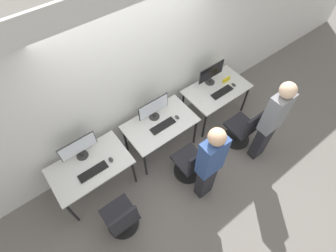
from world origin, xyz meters
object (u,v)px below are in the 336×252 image
object	(u,v)px
monitor_left	(78,148)
keyboard_right	(222,92)
office_chair_center	(191,163)
office_chair_left	(122,219)
mouse_left	(111,160)
keyboard_left	(93,172)
office_chair_right	(242,130)
person_center	(210,164)
monitor_center	(154,108)
mouse_center	(177,117)
monitor_right	(211,73)
mouse_right	(234,85)
keyboard_center	(163,126)
person_right	(272,121)

from	to	relation	value
monitor_left	keyboard_right	size ratio (longest dim) A/B	1.28
office_chair_center	keyboard_right	bearing A→B (deg)	27.09
monitor_left	keyboard_right	distance (m)	2.58
office_chair_left	mouse_left	bearing A→B (deg)	67.01
monitor_left	office_chair_left	bearing A→B (deg)	-90.24
office_chair_center	keyboard_left	bearing A→B (deg)	155.09
office_chair_left	office_chair_right	distance (m)	2.49
office_chair_center	person_center	distance (m)	0.69
monitor_center	mouse_center	size ratio (longest dim) A/B	6.17
office_chair_left	monitor_right	size ratio (longest dim) A/B	1.60
mouse_left	person_center	size ratio (longest dim) A/B	0.05
monitor_left	mouse_right	world-z (taller)	monitor_left
mouse_left	office_chair_right	size ratio (longest dim) A/B	0.10
monitor_left	keyboard_center	bearing A→B (deg)	-12.84
person_center	keyboard_center	bearing A→B (deg)	91.64
person_center	monitor_right	size ratio (longest dim) A/B	3.09
keyboard_left	mouse_right	xyz separation A→B (m)	(2.84, -0.00, 0.01)
office_chair_center	person_right	xyz separation A→B (m)	(1.20, -0.41, 0.60)
keyboard_left	monitor_center	world-z (taller)	monitor_center
keyboard_left	mouse_center	distance (m)	1.56
keyboard_left	keyboard_right	distance (m)	2.55
office_chair_left	monitor_center	bearing A→B (deg)	37.53
mouse_left	office_chair_left	xyz separation A→B (m)	(-0.30, -0.71, -0.36)
keyboard_right	monitor_left	bearing A→B (deg)	172.49
monitor_left	person_center	xyz separation A→B (m)	(1.30, -1.32, 0.01)
keyboard_center	person_right	bearing A→B (deg)	-40.40
keyboard_left	person_center	xyz separation A→B (m)	(1.30, -0.99, 0.22)
keyboard_left	office_chair_right	size ratio (longest dim) A/B	0.49
monitor_center	person_right	distance (m)	1.82
monitor_right	office_chair_right	size ratio (longest dim) A/B	0.63
mouse_center	person_right	distance (m)	1.46
person_right	keyboard_left	bearing A→B (deg)	157.94
mouse_left	monitor_center	bearing A→B (deg)	15.63
keyboard_left	monitor_right	size ratio (longest dim) A/B	0.78
monitor_left	mouse_right	distance (m)	2.86
monitor_right	mouse_right	xyz separation A→B (m)	(0.29, -0.32, -0.21)
keyboard_center	keyboard_left	bearing A→B (deg)	-177.98
keyboard_right	person_center	bearing A→B (deg)	-141.60
office_chair_left	keyboard_right	distance (m)	2.67
office_chair_center	mouse_right	distance (m)	1.66
keyboard_center	monitor_right	size ratio (longest dim) A/B	0.78
office_chair_left	keyboard_right	xyz separation A→B (m)	(2.55, 0.70, 0.36)
monitor_center	mouse_left	bearing A→B (deg)	-164.37
keyboard_left	mouse_left	size ratio (longest dim) A/B	4.82
monitor_left	mouse_center	bearing A→B (deg)	-10.80
keyboard_center	keyboard_right	size ratio (longest dim) A/B	1.00
monitor_left	mouse_right	size ratio (longest dim) A/B	6.17
monitor_left	office_chair_center	size ratio (longest dim) A/B	0.63
mouse_right	office_chair_right	bearing A→B (deg)	-118.32
person_center	mouse_right	xyz separation A→B (m)	(1.53, 0.98, -0.22)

